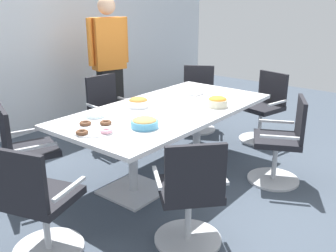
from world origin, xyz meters
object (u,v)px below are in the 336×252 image
at_px(office_chair_5, 198,102).
at_px(napkin_pile, 194,92).
at_px(office_chair_2, 190,199).
at_px(snack_bowl_cookies, 145,123).
at_px(office_chair_3, 282,145).
at_px(snack_bowl_pretzels, 138,102).
at_px(office_chair_1, 39,208).
at_px(conference_table, 168,119).
at_px(donut_platter, 95,128).
at_px(person_standing_1, 109,62).
at_px(plate_stack, 95,115).
at_px(office_chair_4, 264,111).
at_px(office_chair_6, 110,116).
at_px(snack_bowl_chips_orange, 218,102).
at_px(office_chair_0, 26,157).

bearing_deg(office_chair_5, napkin_pile, 89.94).
relative_size(office_chair_2, snack_bowl_cookies, 3.70).
bearing_deg(office_chair_5, office_chair_3, 121.37).
bearing_deg(snack_bowl_pretzels, office_chair_1, -164.84).
distance_m(conference_table, office_chair_1, 1.71).
distance_m(office_chair_5, donut_platter, 2.46).
bearing_deg(snack_bowl_cookies, office_chair_3, -33.92).
relative_size(office_chair_5, napkin_pile, 5.42).
xyz_separation_m(office_chair_2, office_chair_3, (1.49, -0.10, 0.00)).
xyz_separation_m(office_chair_5, person_standing_1, (-0.77, 0.99, 0.57)).
height_order(snack_bowl_cookies, plate_stack, snack_bowl_cookies).
distance_m(office_chair_3, office_chair_4, 1.24).
height_order(snack_bowl_cookies, donut_platter, snack_bowl_cookies).
bearing_deg(napkin_pile, snack_bowl_cookies, -164.69).
xyz_separation_m(office_chair_3, office_chair_6, (-0.41, 2.13, 0.00)).
bearing_deg(person_standing_1, snack_bowl_chips_orange, 98.50).
distance_m(office_chair_0, donut_platter, 0.82).
relative_size(office_chair_1, plate_stack, 5.03).
bearing_deg(snack_bowl_pretzels, conference_table, -57.78).
bearing_deg(office_chair_3, office_chair_0, 108.47).
bearing_deg(office_chair_1, snack_bowl_cookies, 67.86).
bearing_deg(office_chair_1, office_chair_0, 135.12).
bearing_deg(office_chair_3, office_chair_1, 131.68).
xyz_separation_m(office_chair_0, office_chair_5, (2.66, -0.16, 0.00)).
distance_m(conference_table, plate_stack, 0.79).
bearing_deg(office_chair_6, snack_bowl_cookies, 65.93).
bearing_deg(office_chair_2, snack_bowl_pretzels, 101.11).
height_order(office_chair_2, snack_bowl_chips_orange, office_chair_2).
relative_size(office_chair_6, snack_bowl_chips_orange, 4.24).
xyz_separation_m(office_chair_4, plate_stack, (-2.30, 0.71, 0.36)).
distance_m(conference_table, office_chair_5, 1.57).
bearing_deg(snack_bowl_pretzels, snack_bowl_cookies, -132.30).
distance_m(snack_bowl_cookies, napkin_pile, 1.31).
bearing_deg(office_chair_5, office_chair_1, 72.21).
relative_size(office_chair_4, snack_bowl_cookies, 3.70).
height_order(office_chair_1, office_chair_6, same).
xyz_separation_m(office_chair_5, snack_bowl_pretzels, (-1.60, -0.33, 0.40)).
relative_size(office_chair_5, plate_stack, 5.03).
distance_m(office_chair_1, plate_stack, 1.18).
distance_m(office_chair_5, plate_stack, 2.16).
height_order(office_chair_4, napkin_pile, office_chair_4).
distance_m(office_chair_0, snack_bowl_chips_orange, 2.00).
bearing_deg(napkin_pile, office_chair_5, 31.06).
distance_m(office_chair_0, office_chair_3, 2.55).
distance_m(office_chair_5, person_standing_1, 1.38).
bearing_deg(plate_stack, donut_platter, -131.95).
bearing_deg(conference_table, snack_bowl_pretzels, 122.22).
bearing_deg(office_chair_2, office_chair_1, 177.40).
height_order(office_chair_1, snack_bowl_cookies, office_chair_1).
distance_m(conference_table, person_standing_1, 1.75).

